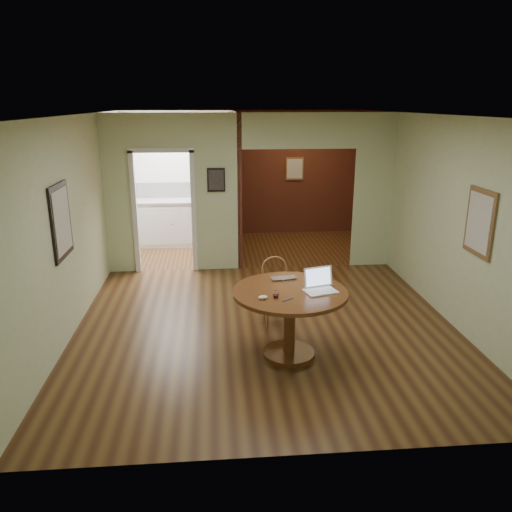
{
  "coord_description": "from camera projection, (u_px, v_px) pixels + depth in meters",
  "views": [
    {
      "loc": [
        -0.65,
        -5.99,
        2.87
      ],
      "look_at": [
        -0.15,
        -0.2,
        1.06
      ],
      "focal_mm": 35.0,
      "sensor_mm": 36.0,
      "label": 1
    }
  ],
  "objects": [
    {
      "name": "pen",
      "position": [
        288.0,
        300.0,
        5.37
      ],
      "size": [
        0.13,
        0.09,
        0.01
      ],
      "primitive_type": "cylinder",
      "rotation": [
        0.0,
        1.57,
        0.58
      ],
      "color": "navy",
      "rests_on": "dining_table"
    },
    {
      "name": "grocery_bag",
      "position": [
        209.0,
        193.0,
        10.22
      ],
      "size": [
        0.3,
        0.27,
        0.28
      ],
      "primitive_type": "ellipsoid",
      "rotation": [
        0.0,
        0.0,
        0.1
      ],
      "color": "#C7B492",
      "rests_on": "kitchen_cabinet"
    },
    {
      "name": "wine_glass",
      "position": [
        276.0,
        294.0,
        5.43
      ],
      "size": [
        0.08,
        0.08,
        0.09
      ],
      "primitive_type": null,
      "color": "white",
      "rests_on": "dining_table"
    },
    {
      "name": "kitchen_cabinet",
      "position": [
        180.0,
        222.0,
        10.35
      ],
      "size": [
        2.06,
        0.6,
        0.94
      ],
      "color": "white",
      "rests_on": "ground"
    },
    {
      "name": "room_shell",
      "position": [
        223.0,
        192.0,
        9.13
      ],
      "size": [
        5.2,
        7.5,
        5.0
      ],
      "color": "white",
      "rests_on": "ground"
    },
    {
      "name": "dining_table",
      "position": [
        290.0,
        308.0,
        5.71
      ],
      "size": [
        1.31,
        1.31,
        0.82
      ],
      "rotation": [
        0.0,
        0.0,
        -0.02
      ],
      "color": "brown",
      "rests_on": "ground"
    },
    {
      "name": "open_laptop",
      "position": [
        319.0,
        285.0,
        5.64
      ],
      "size": [
        0.4,
        0.39,
        0.25
      ],
      "rotation": [
        0.0,
        0.0,
        0.28
      ],
      "color": "white",
      "rests_on": "dining_table"
    },
    {
      "name": "chair",
      "position": [
        275.0,
        287.0,
        6.63
      ],
      "size": [
        0.41,
        0.41,
        0.91
      ],
      "rotation": [
        0.0,
        0.0,
        0.07
      ],
      "color": "#A15D39",
      "rests_on": "ground"
    },
    {
      "name": "closed_laptop",
      "position": [
        285.0,
        279.0,
        5.96
      ],
      "size": [
        0.34,
        0.26,
        0.02
      ],
      "primitive_type": "imported",
      "rotation": [
        0.0,
        0.0,
        0.19
      ],
      "color": "#B5B6BA",
      "rests_on": "dining_table"
    },
    {
      "name": "floor",
      "position": [
        266.0,
        328.0,
        6.61
      ],
      "size": [
        5.0,
        5.0,
        0.0
      ],
      "primitive_type": "plane",
      "color": "#3F2212",
      "rests_on": "ground"
    },
    {
      "name": "mouse",
      "position": [
        263.0,
        297.0,
        5.39
      ],
      "size": [
        0.11,
        0.07,
        0.04
      ],
      "primitive_type": "ellipsoid",
      "rotation": [
        0.0,
        0.0,
        0.11
      ],
      "color": "white",
      "rests_on": "dining_table"
    }
  ]
}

